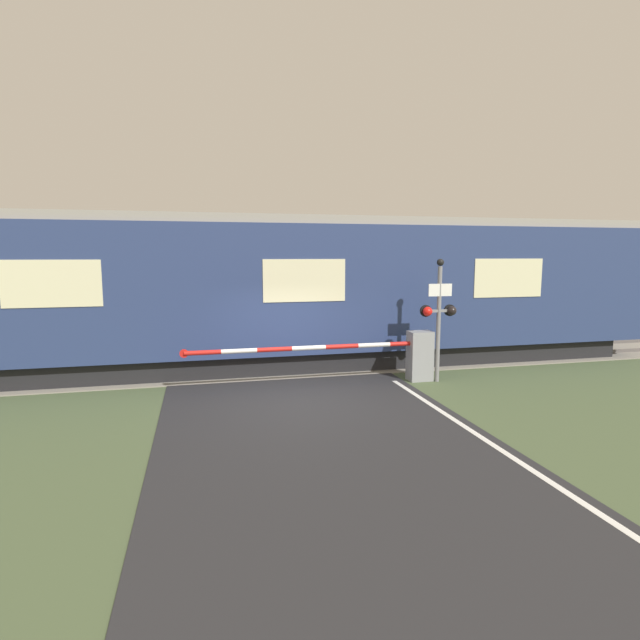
{
  "coord_description": "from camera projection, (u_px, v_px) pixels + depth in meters",
  "views": [
    {
      "loc": [
        -2.09,
        -10.73,
        3.26
      ],
      "look_at": [
        0.89,
        1.6,
        1.59
      ],
      "focal_mm": 28.0,
      "sensor_mm": 36.0,
      "label": 1
    }
  ],
  "objects": [
    {
      "name": "crossing_barrier",
      "position": [
        401.0,
        354.0,
        12.8
      ],
      "size": [
        6.31,
        0.44,
        1.29
      ],
      "color": "gray",
      "rests_on": "ground_plane"
    },
    {
      "name": "track_bed",
      "position": [
        276.0,
        366.0,
        14.58
      ],
      "size": [
        36.0,
        3.2,
        0.13
      ],
      "color": "gray",
      "rests_on": "ground_plane"
    },
    {
      "name": "signal_post",
      "position": [
        439.0,
        312.0,
        12.64
      ],
      "size": [
        0.97,
        0.26,
        3.15
      ],
      "color": "gray",
      "rests_on": "ground_plane"
    },
    {
      "name": "ground_plane",
      "position": [
        298.0,
        400.0,
        11.26
      ],
      "size": [
        80.0,
        80.0,
        0.0
      ],
      "primitive_type": "plane",
      "color": "#475638"
    },
    {
      "name": "train",
      "position": [
        294.0,
        291.0,
        14.42
      ],
      "size": [
        21.79,
        2.99,
        4.29
      ],
      "color": "black",
      "rests_on": "ground_plane"
    }
  ]
}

